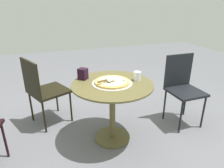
{
  "coord_description": "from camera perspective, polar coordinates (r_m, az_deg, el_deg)",
  "views": [
    {
      "loc": [
        1.87,
        -0.7,
        1.5
      ],
      "look_at": [
        -0.01,
        -0.0,
        0.69
      ],
      "focal_mm": 32.1,
      "sensor_mm": 36.0,
      "label": 1
    }
  ],
  "objects": [
    {
      "name": "pizza_on_tray",
      "position": [
        2.15,
        -0.01,
        0.58
      ],
      "size": [
        0.44,
        0.44,
        0.05
      ],
      "color": "silver",
      "rests_on": "patio_table"
    },
    {
      "name": "patio_table",
      "position": [
        2.22,
        0.11,
        -3.85
      ],
      "size": [
        0.88,
        0.88,
        0.7
      ],
      "color": "brown",
      "rests_on": "ground"
    },
    {
      "name": "patio_chair_corner",
      "position": [
        2.73,
        19.41,
        -0.14
      ],
      "size": [
        0.4,
        0.4,
        0.9
      ],
      "color": "black",
      "rests_on": "ground"
    },
    {
      "name": "napkin_dispenser",
      "position": [
        2.28,
        -8.29,
        2.88
      ],
      "size": [
        0.13,
        0.13,
        0.13
      ],
      "primitive_type": "cube",
      "rotation": [
        0.0,
        0.0,
        3.95
      ],
      "color": "black",
      "rests_on": "patio_table"
    },
    {
      "name": "pizza_server",
      "position": [
        2.09,
        -1.61,
        1.06
      ],
      "size": [
        0.1,
        0.22,
        0.02
      ],
      "color": "silver",
      "rests_on": "pizza_on_tray"
    },
    {
      "name": "ground_plane",
      "position": [
        2.5,
        0.1,
        -14.97
      ],
      "size": [
        10.0,
        10.0,
        0.0
      ],
      "primitive_type": "plane",
      "color": "slate"
    },
    {
      "name": "drinking_cup",
      "position": [
        2.23,
        7.22,
        2.25
      ],
      "size": [
        0.08,
        0.08,
        0.1
      ],
      "primitive_type": "cylinder",
      "color": "silver",
      "rests_on": "patio_table"
    },
    {
      "name": "patio_chair_far",
      "position": [
        2.66,
        -19.27,
        -0.98
      ],
      "size": [
        0.58,
        0.58,
        0.89
      ],
      "color": "black",
      "rests_on": "ground"
    }
  ]
}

